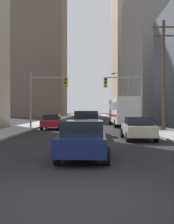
% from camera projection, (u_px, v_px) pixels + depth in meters
% --- Properties ---
extents(ground_plane, '(400.00, 400.00, 0.00)m').
position_uv_depth(ground_plane, '(74.00, 201.00, 5.50)').
color(ground_plane, black).
extents(sidewalk_left, '(3.21, 160.00, 0.15)m').
position_uv_depth(sidewalk_left, '(56.00, 119.00, 55.55)').
color(sidewalk_left, '#9E9E99').
rests_on(sidewalk_left, ground).
extents(sidewalk_right, '(3.21, 160.00, 0.15)m').
position_uv_depth(sidewalk_right, '(120.00, 119.00, 55.44)').
color(sidewalk_right, '#9E9E99').
rests_on(sidewalk_right, ground).
extents(city_bus, '(2.67, 11.52, 3.40)m').
position_uv_depth(city_bus, '(122.00, 111.00, 32.30)').
color(city_bus, silver).
rests_on(city_bus, ground).
extents(pickup_truck_silver, '(2.20, 5.45, 1.90)m').
position_uv_depth(pickup_truck_silver, '(86.00, 124.00, 19.77)').
color(pickup_truck_silver, '#B7BABF').
rests_on(pickup_truck_silver, ground).
extents(sedan_navy, '(1.95, 4.26, 1.52)m').
position_uv_depth(sedan_navy, '(83.00, 139.00, 10.45)').
color(sedan_navy, '#141E4C').
rests_on(sedan_navy, ground).
extents(sedan_beige, '(1.95, 4.26, 1.52)m').
position_uv_depth(sedan_beige, '(138.00, 128.00, 17.17)').
color(sedan_beige, '#C6B793').
rests_on(sedan_beige, ground).
extents(sedan_red, '(1.95, 4.21, 1.52)m').
position_uv_depth(sedan_red, '(52.00, 122.00, 27.05)').
color(sedan_red, maroon).
rests_on(sedan_red, ground).
extents(traffic_signal_near_left, '(3.97, 0.44, 6.00)m').
position_uv_depth(traffic_signal_near_left, '(47.00, 90.00, 27.38)').
color(traffic_signal_near_left, gray).
rests_on(traffic_signal_near_left, ground).
extents(traffic_signal_near_right, '(4.10, 0.44, 6.00)m').
position_uv_depth(traffic_signal_near_right, '(125.00, 90.00, 27.31)').
color(traffic_signal_near_right, gray).
rests_on(traffic_signal_near_right, ground).
extents(utility_pole_right, '(2.20, 0.28, 10.24)m').
position_uv_depth(utility_pole_right, '(164.00, 73.00, 24.04)').
color(utility_pole_right, brown).
rests_on(utility_pole_right, ground).
extents(street_lamp_right, '(2.56, 0.32, 7.50)m').
position_uv_depth(street_lamp_right, '(126.00, 92.00, 37.18)').
color(street_lamp_right, gray).
rests_on(street_lamp_right, ground).
extents(building_left_far_tower, '(22.96, 24.04, 62.51)m').
position_uv_depth(building_left_far_tower, '(33.00, 31.00, 95.55)').
color(building_left_far_tower, '#66564C').
rests_on(building_left_far_tower, ground).
extents(building_right_mid_block, '(14.92, 28.11, 28.98)m').
position_uv_depth(building_right_mid_block, '(164.00, 52.00, 55.78)').
color(building_right_mid_block, gray).
rests_on(building_right_mid_block, ground).
extents(building_right_far_highrise, '(21.71, 25.57, 49.94)m').
position_uv_depth(building_right_far_highrise, '(144.00, 47.00, 93.64)').
color(building_right_far_highrise, tan).
rests_on(building_right_far_highrise, ground).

